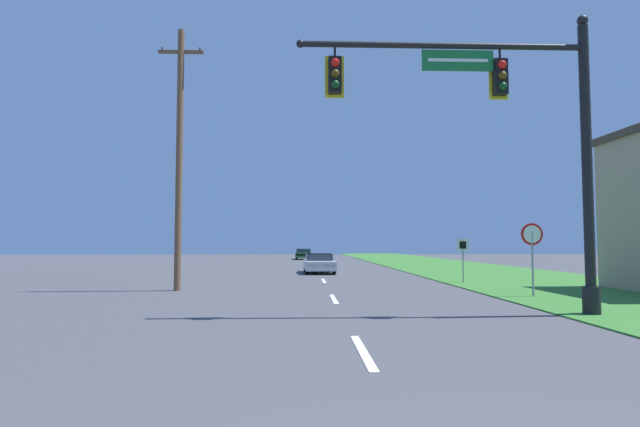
{
  "coord_description": "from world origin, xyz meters",
  "views": [
    {
      "loc": [
        -1.03,
        -2.61,
        1.86
      ],
      "look_at": [
        0.0,
        27.3,
        3.64
      ],
      "focal_mm": 28.0,
      "sensor_mm": 36.0,
      "label": 1
    }
  ],
  "objects_px": {
    "car_ahead": "(319,263)",
    "route_sign_post": "(463,250)",
    "far_car": "(304,254)",
    "stop_sign": "(532,243)",
    "utility_pole_near": "(179,154)",
    "signal_mast": "(519,133)"
  },
  "relations": [
    {
      "from": "route_sign_post",
      "to": "utility_pole_near",
      "type": "height_order",
      "value": "utility_pole_near"
    },
    {
      "from": "far_car",
      "to": "route_sign_post",
      "type": "height_order",
      "value": "route_sign_post"
    },
    {
      "from": "route_sign_post",
      "to": "far_car",
      "type": "bearing_deg",
      "value": 102.0
    },
    {
      "from": "car_ahead",
      "to": "route_sign_post",
      "type": "height_order",
      "value": "route_sign_post"
    },
    {
      "from": "far_car",
      "to": "route_sign_post",
      "type": "bearing_deg",
      "value": -78.0
    },
    {
      "from": "car_ahead",
      "to": "route_sign_post",
      "type": "distance_m",
      "value": 10.53
    },
    {
      "from": "car_ahead",
      "to": "far_car",
      "type": "relative_size",
      "value": 0.99
    },
    {
      "from": "far_car",
      "to": "stop_sign",
      "type": "relative_size",
      "value": 1.87
    },
    {
      "from": "stop_sign",
      "to": "utility_pole_near",
      "type": "height_order",
      "value": "utility_pole_near"
    },
    {
      "from": "stop_sign",
      "to": "route_sign_post",
      "type": "bearing_deg",
      "value": 94.49
    },
    {
      "from": "signal_mast",
      "to": "stop_sign",
      "type": "bearing_deg",
      "value": 62.0
    },
    {
      "from": "stop_sign",
      "to": "signal_mast",
      "type": "bearing_deg",
      "value": -118.0
    },
    {
      "from": "signal_mast",
      "to": "utility_pole_near",
      "type": "height_order",
      "value": "utility_pole_near"
    },
    {
      "from": "car_ahead",
      "to": "stop_sign",
      "type": "relative_size",
      "value": 1.85
    },
    {
      "from": "car_ahead",
      "to": "utility_pole_near",
      "type": "distance_m",
      "value": 13.74
    },
    {
      "from": "car_ahead",
      "to": "stop_sign",
      "type": "distance_m",
      "value": 15.93
    },
    {
      "from": "far_car",
      "to": "route_sign_post",
      "type": "relative_size",
      "value": 2.3
    },
    {
      "from": "route_sign_post",
      "to": "utility_pole_near",
      "type": "distance_m",
      "value": 13.31
    },
    {
      "from": "utility_pole_near",
      "to": "car_ahead",
      "type": "bearing_deg",
      "value": 62.62
    },
    {
      "from": "utility_pole_near",
      "to": "route_sign_post",
      "type": "bearing_deg",
      "value": 14.29
    },
    {
      "from": "stop_sign",
      "to": "far_car",
      "type": "bearing_deg",
      "value": 100.9
    },
    {
      "from": "car_ahead",
      "to": "route_sign_post",
      "type": "bearing_deg",
      "value": -52.3
    }
  ]
}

